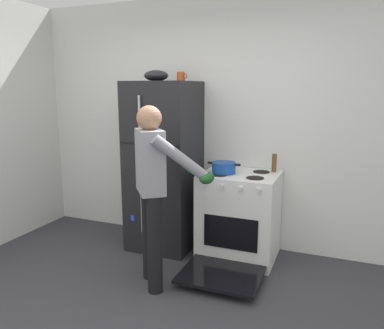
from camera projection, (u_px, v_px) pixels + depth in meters
kitchen_wall_back at (215, 123)px, 4.21m from camera, size 6.00×0.10×2.70m
refrigerator at (164, 166)px, 4.12m from camera, size 0.68×0.72×1.81m
stove_range at (239, 217)px, 3.89m from camera, size 0.76×1.21×0.90m
person_cook at (155, 181)px, 3.24m from camera, size 0.72×0.73×1.60m
red_pot at (224, 167)px, 3.81m from camera, size 0.34×0.24×0.11m
coffee_mug at (181, 76)px, 3.91m from camera, size 0.11×0.08×0.10m
pepper_mill at (274, 163)px, 3.86m from camera, size 0.05×0.05×0.18m
mixing_bowl at (156, 76)px, 3.96m from camera, size 0.25×0.25×0.11m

